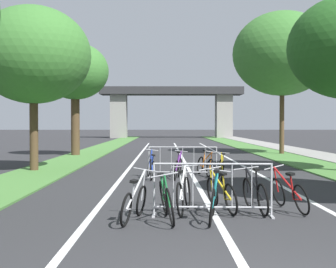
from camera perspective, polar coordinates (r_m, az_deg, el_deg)
The scene contains 23 objects.
grass_verge_left at distance 33.20m, azimuth -8.43°, elevation -1.89°, with size 2.31×69.64×0.05m, color #477A38.
grass_verge_right at distance 33.54m, azimuth 10.80°, elevation -1.87°, with size 2.31×69.64×0.05m, color #477A38.
sidewalk_path_right at distance 34.07m, azimuth 14.63°, elevation -1.82°, with size 2.32×69.64×0.08m, color gray.
lane_stripe_center at distance 24.58m, azimuth 1.83°, elevation -3.01°, with size 0.14×40.29×0.01m, color silver.
lane_stripe_right_lane at distance 24.80m, azimuth 7.45°, elevation -2.98°, with size 0.14×40.29×0.01m, color silver.
lane_stripe_left_lane at distance 24.60m, azimuth -3.84°, elevation -3.01°, with size 0.14×40.29×0.01m, color silver.
overpass_bridge at distance 61.98m, azimuth 0.41°, elevation 3.85°, with size 18.72×3.70×6.70m.
tree_left_maple_mid at distance 18.78m, azimuth -16.10°, elevation 9.21°, with size 4.37×4.37×6.31m.
tree_left_oak_mid at distance 27.50m, azimuth -11.27°, elevation 7.43°, with size 3.83×3.83×6.49m.
tree_right_pine_far at distance 29.14m, azimuth 13.76°, elevation 9.49°, with size 5.91×5.91×8.54m.
crowd_barrier_nearest at distance 9.24m, azimuth 5.44°, elevation -6.81°, with size 2.37×0.55×1.05m.
crowd_barrier_second at distance 15.88m, azimuth 1.79°, elevation -3.45°, with size 2.38×0.56×1.05m.
bicycle_yellow_0 at distance 15.47m, azimuth 6.53°, elevation -4.18°, with size 0.53×1.59×0.88m.
bicycle_green_1 at distance 8.77m, azimuth -0.22°, elevation -8.12°, with size 0.49×1.71×0.97m.
bicycle_purple_2 at distance 15.46m, azimuth 1.23°, elevation -4.12°, with size 0.53×1.64×0.93m.
bicycle_blue_3 at distance 15.48m, azimuth -2.10°, elevation -4.14°, with size 0.46×1.61×0.98m.
bicycle_orange_4 at distance 16.53m, azimuth 4.54°, elevation -3.84°, with size 0.70×1.70×0.91m.
bicycle_red_5 at distance 10.12m, azimuth 14.52°, elevation -7.06°, with size 0.67×1.72×0.93m.
bicycle_teal_6 at distance 8.81m, azimuth 5.61°, elevation -8.09°, with size 0.58×1.72×0.99m.
bicycle_silver_7 at distance 8.79m, azimuth -4.11°, elevation -8.34°, with size 0.65×1.63×0.96m.
bicycle_black_8 at distance 9.84m, azimuth 10.55°, elevation -7.23°, with size 0.55×1.66×0.94m.
bicycle_white_9 at distance 9.60m, azimuth 1.92°, elevation -7.32°, with size 0.54×1.67×0.95m.
bicycle_yellow_10 at distance 9.84m, azimuth 6.48°, elevation -7.25°, with size 0.70×1.73×0.89m.
Camera 1 is at (-1.01, -4.35, 1.81)m, focal length 49.94 mm.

